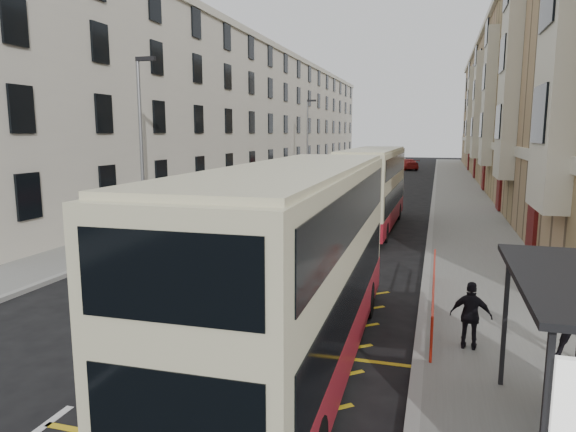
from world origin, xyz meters
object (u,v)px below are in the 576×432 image
(pedestrian_far, at_px, (471,316))
(car_red, at_px, (407,164))
(double_decker_rear, at_px, (372,188))
(white_van, at_px, (334,182))
(car_silver, at_px, (347,168))
(double_decker_front, at_px, (297,267))
(car_dark, at_px, (355,163))
(street_lamp_far, at_px, (308,136))
(street_lamp_near, at_px, (142,139))

(pedestrian_far, distance_m, car_red, 59.65)
(double_decker_rear, height_order, white_van, double_decker_rear)
(car_silver, distance_m, car_red, 12.59)
(double_decker_front, relative_size, double_decker_rear, 1.04)
(car_dark, bearing_deg, car_red, -11.75)
(car_silver, bearing_deg, double_decker_front, -85.93)
(street_lamp_far, height_order, double_decker_rear, street_lamp_far)
(double_decker_front, xyz_separation_m, white_van, (-6.00, 34.13, -1.51))
(car_red, bearing_deg, double_decker_front, 69.59)
(pedestrian_far, bearing_deg, white_van, -67.70)
(pedestrian_far, xyz_separation_m, white_van, (-9.55, 32.43, -0.24))
(pedestrian_far, bearing_deg, double_decker_front, 31.47)
(car_red, bearing_deg, double_decker_rear, 69.42)
(double_decker_front, bearing_deg, car_red, 90.18)
(street_lamp_far, xyz_separation_m, double_decker_rear, (9.38, -23.73, -2.54))
(car_red, bearing_deg, street_lamp_near, 58.82)
(car_dark, bearing_deg, street_lamp_far, -88.87)
(car_dark, bearing_deg, double_decker_front, -78.15)
(double_decker_front, distance_m, car_dark, 63.83)
(car_silver, relative_size, car_red, 0.92)
(car_dark, xyz_separation_m, car_red, (7.34, -2.07, 0.03))
(street_lamp_near, xyz_separation_m, double_decker_front, (9.88, -10.21, -2.45))
(street_lamp_far, bearing_deg, white_van, -57.49)
(double_decker_front, height_order, car_silver, double_decker_front)
(double_decker_rear, bearing_deg, street_lamp_far, 112.30)
(pedestrian_far, height_order, white_van, pedestrian_far)
(street_lamp_near, height_order, double_decker_front, street_lamp_near)
(pedestrian_far, distance_m, car_dark, 62.73)
(double_decker_rear, height_order, car_red, double_decker_rear)
(double_decker_rear, xyz_separation_m, car_dark, (-8.23, 46.73, -1.40))
(white_van, relative_size, car_red, 0.96)
(white_van, bearing_deg, street_lamp_far, 117.43)
(double_decker_front, distance_m, double_decker_rear, 16.49)
(street_lamp_near, bearing_deg, white_van, 80.80)
(double_decker_rear, bearing_deg, street_lamp_near, -145.48)
(double_decker_front, bearing_deg, white_van, 98.85)
(street_lamp_near, distance_m, street_lamp_far, 30.00)
(white_van, bearing_deg, car_silver, 90.65)
(car_dark, bearing_deg, street_lamp_near, -87.25)
(pedestrian_far, xyz_separation_m, car_red, (-4.93, 59.45, -0.18))
(street_lamp_near, xyz_separation_m, street_lamp_far, (0.00, 30.00, 0.00))
(pedestrian_far, relative_size, car_silver, 0.33)
(street_lamp_far, height_order, car_dark, street_lamp_far)
(double_decker_front, relative_size, white_van, 2.22)
(pedestrian_far, bearing_deg, double_decker_rear, -68.81)
(double_decker_front, relative_size, car_red, 2.14)
(pedestrian_far, height_order, car_dark, pedestrian_far)
(car_silver, xyz_separation_m, car_dark, (-1.11, 13.01, -0.09))
(pedestrian_far, bearing_deg, street_lamp_near, -26.49)
(street_lamp_near, height_order, white_van, street_lamp_near)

